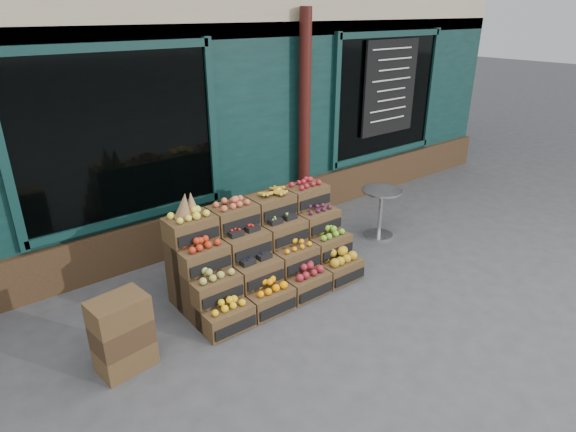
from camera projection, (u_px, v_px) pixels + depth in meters
ground at (337, 295)px, 5.79m from camera, size 60.00×60.00×0.00m
shop_facade at (141, 56)px, 8.50m from camera, size 12.00×6.24×4.80m
crate_display at (264, 255)px, 5.81m from camera, size 2.20×1.09×1.37m
spare_crates at (122, 334)px, 4.48m from camera, size 0.54×0.41×0.76m
bistro_table at (381, 207)px, 7.11m from camera, size 0.59×0.59×0.74m
shopkeeper at (146, 187)px, 6.72m from camera, size 0.72×0.56×1.75m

